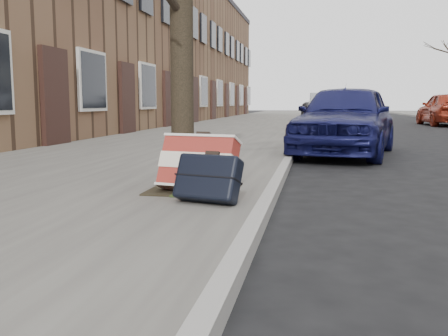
% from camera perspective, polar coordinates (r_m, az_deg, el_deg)
% --- Properties ---
extents(ground, '(120.00, 120.00, 0.00)m').
position_cam_1_polar(ground, '(3.79, 22.76, -8.13)').
color(ground, black).
rests_on(ground, ground).
extents(near_sidewalk, '(5.00, 70.00, 0.12)m').
position_cam_1_polar(near_sidewalk, '(18.82, 1.72, 4.68)').
color(near_sidewalk, slate).
rests_on(near_sidewalk, ground).
extents(house_near, '(6.80, 40.00, 7.00)m').
position_cam_1_polar(house_near, '(21.60, -13.95, 13.97)').
color(house_near, brown).
rests_on(house_near, ground).
extents(dirt_patch, '(0.85, 0.85, 0.02)m').
position_cam_1_polar(dirt_patch, '(4.99, -3.38, -2.39)').
color(dirt_patch, black).
rests_on(dirt_patch, near_sidewalk).
extents(suitcase_red, '(0.79, 0.54, 0.56)m').
position_cam_1_polar(suitcase_red, '(4.77, -2.95, 0.46)').
color(suitcase_red, maroon).
rests_on(suitcase_red, near_sidewalk).
extents(suitcase_navy, '(0.63, 0.46, 0.44)m').
position_cam_1_polar(suitcase_navy, '(4.29, -1.82, -1.12)').
color(suitcase_navy, black).
rests_on(suitcase_navy, near_sidewalk).
extents(car_near_front, '(2.35, 4.20, 1.35)m').
position_cam_1_polar(car_near_front, '(9.67, 13.75, 5.46)').
color(car_near_front, '#121449').
rests_on(car_near_front, ground).
extents(car_near_mid, '(1.50, 3.96, 1.29)m').
position_cam_1_polar(car_near_mid, '(16.08, 12.21, 6.12)').
color(car_near_mid, '#AAAEB2').
rests_on(car_near_mid, ground).
extents(car_near_back, '(2.97, 5.05, 1.32)m').
position_cam_1_polar(car_near_back, '(25.15, 11.90, 6.60)').
color(car_near_back, '#38393E').
rests_on(car_near_back, ground).
extents(car_far_back, '(1.83, 4.27, 1.44)m').
position_cam_1_polar(car_far_back, '(23.42, 24.00, 6.20)').
color(car_far_back, '#9D2D18').
rests_on(car_far_back, ground).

